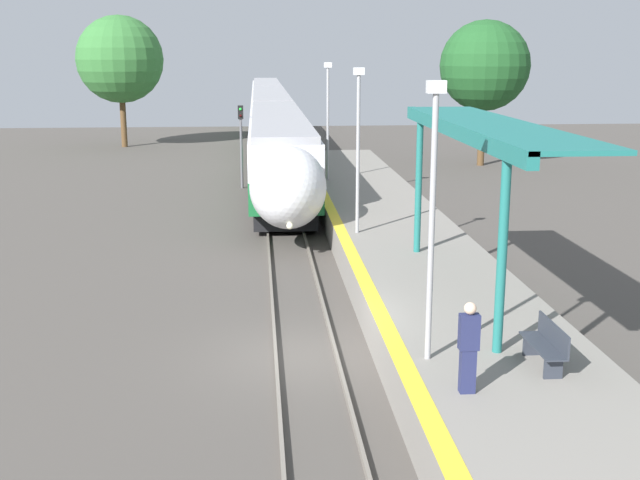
# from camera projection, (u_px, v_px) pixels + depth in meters

# --- Properties ---
(ground_plane) EXTENTS (120.00, 120.00, 0.00)m
(ground_plane) POSITION_uv_depth(u_px,v_px,m) (306.00, 356.00, 19.20)
(ground_plane) COLOR #4C4742
(rail_left) EXTENTS (0.08, 90.00, 0.15)m
(rail_left) POSITION_uv_depth(u_px,v_px,m) (276.00, 354.00, 19.13)
(rail_left) COLOR slate
(rail_left) RESTS_ON ground_plane
(rail_right) EXTENTS (0.08, 90.00, 0.15)m
(rail_right) POSITION_uv_depth(u_px,v_px,m) (336.00, 353.00, 19.24)
(rail_right) COLOR slate
(rail_right) RESTS_ON ground_plane
(train) EXTENTS (2.92, 69.44, 4.01)m
(train) POSITION_uv_depth(u_px,v_px,m) (271.00, 116.00, 60.54)
(train) COLOR black
(train) RESTS_ON ground_plane
(platform_right) EXTENTS (4.43, 64.00, 1.06)m
(platform_right) POSITION_uv_depth(u_px,v_px,m) (462.00, 331.00, 19.37)
(platform_right) COLOR gray
(platform_right) RESTS_ON ground_plane
(platform_bench) EXTENTS (0.44, 1.63, 0.89)m
(platform_bench) POSITION_uv_depth(u_px,v_px,m) (547.00, 344.00, 15.76)
(platform_bench) COLOR #2D333D
(platform_bench) RESTS_ON platform_right
(person_waiting) EXTENTS (0.36, 0.23, 1.72)m
(person_waiting) POSITION_uv_depth(u_px,v_px,m) (469.00, 346.00, 14.46)
(person_waiting) COLOR navy
(person_waiting) RESTS_ON platform_right
(railway_signal) EXTENTS (0.28, 0.28, 4.35)m
(railway_signal) POSITION_uv_depth(u_px,v_px,m) (241.00, 138.00, 42.03)
(railway_signal) COLOR #59595E
(railway_signal) RESTS_ON ground_plane
(lamppost_near) EXTENTS (0.36, 0.20, 5.55)m
(lamppost_near) POSITION_uv_depth(u_px,v_px,m) (432.00, 205.00, 15.55)
(lamppost_near) COLOR #9E9EA3
(lamppost_near) RESTS_ON platform_right
(lamppost_mid) EXTENTS (0.36, 0.20, 5.55)m
(lamppost_mid) POSITION_uv_depth(u_px,v_px,m) (358.00, 140.00, 26.81)
(lamppost_mid) COLOR #9E9EA3
(lamppost_mid) RESTS_ON platform_right
(lamppost_far) EXTENTS (0.36, 0.20, 5.55)m
(lamppost_far) POSITION_uv_depth(u_px,v_px,m) (328.00, 114.00, 38.08)
(lamppost_far) COLOR #9E9EA3
(lamppost_far) RESTS_ON platform_right
(station_canopy) EXTENTS (2.02, 11.53, 4.36)m
(station_canopy) POSITION_uv_depth(u_px,v_px,m) (477.00, 134.00, 19.88)
(station_canopy) COLOR #1E6B66
(station_canopy) RESTS_ON platform_right
(background_tree_left) EXTENTS (6.42, 6.42, 9.71)m
(background_tree_left) POSITION_uv_depth(u_px,v_px,m) (120.00, 59.00, 59.41)
(background_tree_left) COLOR brown
(background_tree_left) RESTS_ON ground_plane
(background_tree_right) EXTENTS (5.58, 5.58, 9.01)m
(background_tree_right) POSITION_uv_depth(u_px,v_px,m) (485.00, 66.00, 49.71)
(background_tree_right) COLOR brown
(background_tree_right) RESTS_ON ground_plane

